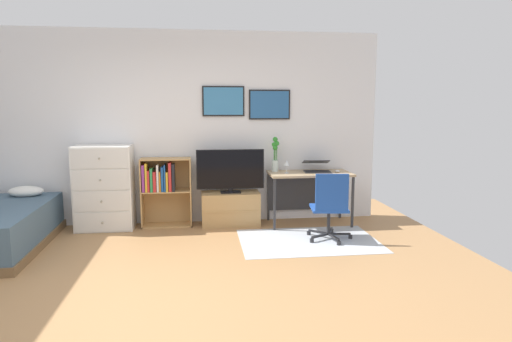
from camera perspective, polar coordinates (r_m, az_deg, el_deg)
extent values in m
plane|color=#A87A4C|center=(4.38, -13.40, -14.35)|extent=(7.20, 7.20, 0.00)
cube|color=white|center=(6.48, -11.53, 5.31)|extent=(6.12, 0.06, 2.70)
cube|color=black|center=(6.41, -4.15, 8.81)|extent=(0.59, 0.02, 0.42)
cube|color=teal|center=(6.40, -4.14, 8.81)|extent=(0.55, 0.01, 0.38)
cube|color=black|center=(6.48, 1.73, 8.40)|extent=(0.59, 0.02, 0.42)
cube|color=#285B93|center=(6.47, 1.74, 8.40)|extent=(0.55, 0.01, 0.38)
cube|color=#B2B7BC|center=(5.70, 6.67, -8.74)|extent=(1.70, 1.20, 0.01)
ellipsoid|color=white|center=(6.63, -27.11, -2.31)|extent=(0.45, 0.29, 0.14)
cube|color=white|center=(6.41, -18.64, -2.01)|extent=(0.76, 0.42, 1.14)
cube|color=silver|center=(6.29, -18.85, -6.16)|extent=(0.72, 0.01, 0.26)
sphere|color=#A59E8C|center=(6.27, -18.88, -6.20)|extent=(0.03, 0.03, 0.03)
cube|color=silver|center=(6.23, -18.97, -3.64)|extent=(0.72, 0.01, 0.26)
sphere|color=#A59E8C|center=(6.21, -19.00, -3.67)|extent=(0.03, 0.03, 0.03)
cube|color=silver|center=(6.17, -19.09, -1.08)|extent=(0.72, 0.01, 0.26)
sphere|color=#A59E8C|center=(6.16, -19.12, -1.10)|extent=(0.03, 0.03, 0.03)
cube|color=silver|center=(6.14, -19.22, 1.52)|extent=(0.72, 0.01, 0.26)
sphere|color=#A59E8C|center=(6.12, -19.25, 1.51)|extent=(0.03, 0.03, 0.03)
cube|color=tan|center=(6.40, -14.24, -2.70)|extent=(0.02, 0.30, 0.95)
cube|color=tan|center=(6.36, -8.26, -2.61)|extent=(0.02, 0.30, 0.95)
cube|color=tan|center=(6.47, -11.14, -6.72)|extent=(0.68, 0.30, 0.02)
cube|color=tan|center=(6.37, -11.27, -2.49)|extent=(0.65, 0.30, 0.02)
cube|color=tan|center=(6.30, -11.38, 1.52)|extent=(0.65, 0.30, 0.02)
cube|color=tan|center=(6.51, -11.17, -2.41)|extent=(0.68, 0.01, 0.95)
cube|color=#8C388C|center=(6.33, -14.02, -0.88)|extent=(0.03, 0.20, 0.37)
cube|color=gold|center=(6.31, -13.69, -0.79)|extent=(0.03, 0.18, 0.39)
cube|color=red|center=(6.34, -13.38, -1.18)|extent=(0.03, 0.24, 0.29)
cube|color=#2D8C4C|center=(6.33, -13.04, -1.06)|extent=(0.03, 0.22, 0.32)
cube|color=red|center=(6.32, -12.67, -1.27)|extent=(0.04, 0.21, 0.27)
cube|color=white|center=(6.30, -12.30, -0.85)|extent=(0.03, 0.19, 0.37)
cube|color=orange|center=(6.31, -12.02, -1.25)|extent=(0.02, 0.21, 0.27)
cube|color=#1E519E|center=(6.30, -11.74, -0.99)|extent=(0.03, 0.19, 0.34)
cube|color=#1E519E|center=(6.31, -11.43, -0.82)|extent=(0.02, 0.24, 0.36)
cube|color=gold|center=(6.30, -11.17, -1.28)|extent=(0.03, 0.21, 0.27)
cube|color=red|center=(6.30, -10.80, -0.69)|extent=(0.04, 0.22, 0.39)
cube|color=black|center=(6.27, -10.41, -0.80)|extent=(0.04, 0.17, 0.38)
cube|color=tan|center=(6.37, -3.24, -4.76)|extent=(0.81, 0.40, 0.46)
cube|color=tan|center=(6.17, -3.10, -5.19)|extent=(0.81, 0.01, 0.02)
cube|color=black|center=(6.30, -3.24, -2.66)|extent=(0.28, 0.16, 0.02)
cube|color=black|center=(6.29, -3.24, -2.35)|extent=(0.06, 0.04, 0.05)
cube|color=black|center=(6.25, -3.27, 0.22)|extent=(0.94, 0.02, 0.55)
cube|color=black|center=(6.24, -3.26, 0.21)|extent=(0.91, 0.01, 0.52)
cube|color=tan|center=(6.35, 6.80, -0.31)|extent=(1.14, 0.60, 0.03)
cube|color=#2D2D30|center=(6.05, 2.36, -4.26)|extent=(0.03, 0.03, 0.71)
cube|color=#2D2D30|center=(6.32, 12.13, -3.90)|extent=(0.03, 0.03, 0.71)
cube|color=#2D2D30|center=(6.57, 1.58, -3.24)|extent=(0.03, 0.03, 0.71)
cube|color=#2D2D30|center=(6.82, 10.63, -2.96)|extent=(0.03, 0.03, 0.71)
cube|color=#2D2D30|center=(6.69, 6.15, -2.77)|extent=(1.08, 0.02, 0.50)
cylinder|color=#232326|center=(5.86, 11.86, -8.17)|extent=(0.05, 0.05, 0.05)
cube|color=#232326|center=(5.83, 10.51, -7.83)|extent=(0.28, 0.07, 0.02)
cylinder|color=#232326|center=(6.08, 9.55, -7.51)|extent=(0.05, 0.05, 0.05)
cube|color=#232326|center=(5.94, 9.35, -7.49)|extent=(0.15, 0.27, 0.02)
cylinder|color=#232326|center=(5.94, 6.70, -7.83)|extent=(0.05, 0.05, 0.05)
cube|color=#232326|center=(5.86, 7.91, -7.66)|extent=(0.22, 0.21, 0.02)
cylinder|color=#232326|center=(5.63, 7.08, -8.76)|extent=(0.05, 0.05, 0.05)
cube|color=#232326|center=(5.71, 8.13, -8.11)|extent=(0.26, 0.16, 0.02)
cylinder|color=#232326|center=(5.58, 10.44, -8.99)|extent=(0.05, 0.05, 0.05)
cube|color=#232326|center=(5.68, 9.78, -8.22)|extent=(0.08, 0.28, 0.02)
cylinder|color=#232326|center=(5.76, 9.17, -6.28)|extent=(0.04, 0.04, 0.30)
cube|color=#1E479E|center=(5.72, 9.21, -4.68)|extent=(0.49, 0.49, 0.03)
cube|color=#1E479E|center=(5.48, 9.60, -2.70)|extent=(0.40, 0.09, 0.45)
cube|color=#333338|center=(6.38, 7.79, -0.10)|extent=(0.39, 0.29, 0.01)
cube|color=black|center=(6.37, 7.80, -0.04)|extent=(0.37, 0.26, 0.00)
cube|color=#333338|center=(6.52, 7.58, 1.17)|extent=(0.39, 0.27, 0.07)
cube|color=navy|center=(6.51, 7.59, 1.18)|extent=(0.37, 0.25, 0.06)
ellipsoid|color=silver|center=(6.43, 10.26, 0.00)|extent=(0.06, 0.10, 0.03)
cylinder|color=silver|center=(6.40, 2.43, 0.67)|extent=(0.09, 0.09, 0.16)
cylinder|color=#3D8438|center=(6.38, 2.63, 1.94)|extent=(0.01, 0.01, 0.35)
sphere|color=#308B2C|center=(6.37, 2.64, 3.51)|extent=(0.07, 0.07, 0.07)
cylinder|color=#3D8438|center=(6.39, 2.44, 2.21)|extent=(0.01, 0.01, 0.41)
sphere|color=#308B2C|center=(6.37, 2.45, 4.02)|extent=(0.07, 0.07, 0.07)
cylinder|color=#3D8438|center=(6.38, 2.31, 1.86)|extent=(0.01, 0.01, 0.33)
sphere|color=#308B2C|center=(6.36, 2.32, 3.36)|extent=(0.07, 0.07, 0.07)
cylinder|color=#3D8438|center=(6.37, 2.44, 1.65)|extent=(0.01, 0.01, 0.29)
sphere|color=#308B2C|center=(6.35, 2.44, 2.95)|extent=(0.07, 0.07, 0.07)
cylinder|color=silver|center=(6.25, 3.90, -0.25)|extent=(0.06, 0.06, 0.01)
cylinder|color=silver|center=(6.24, 3.91, 0.23)|extent=(0.01, 0.01, 0.10)
cone|color=silver|center=(6.23, 3.92, 1.03)|extent=(0.07, 0.07, 0.07)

